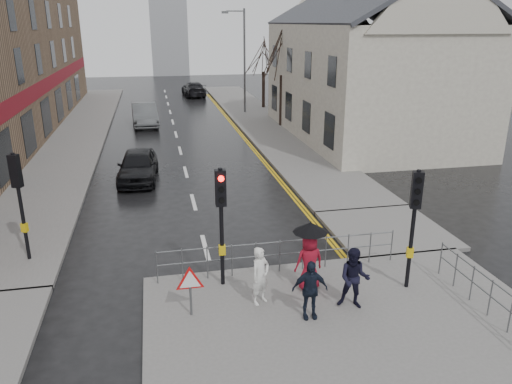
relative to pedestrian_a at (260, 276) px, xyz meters
name	(u,v)px	position (x,y,z in m)	size (l,w,h in m)	color
ground	(217,292)	(-1.03, 0.98, -0.92)	(120.00, 120.00, 0.00)	black
near_pavement	(370,354)	(1.97, -2.52, -0.85)	(10.00, 9.00, 0.14)	#605E5B
left_pavement	(78,131)	(-7.53, 23.98, -0.85)	(4.00, 44.00, 0.14)	#605E5B
right_pavement	(258,119)	(5.47, 25.98, -0.85)	(4.00, 40.00, 0.14)	#605E5B
pavement_bridge_right	(386,230)	(5.47, 3.98, -0.85)	(4.00, 4.20, 0.14)	#605E5B
building_right_cream	(367,62)	(10.97, 18.98, 3.86)	(9.00, 16.40, 10.10)	beige
church_tower	(167,8)	(0.47, 62.98, 8.08)	(5.00, 5.00, 18.00)	#96999E
traffic_signal_near_left	(221,207)	(-0.83, 1.17, 1.54)	(0.28, 0.27, 3.40)	black
traffic_signal_near_right	(415,209)	(4.17, -0.03, 1.54)	(0.34, 0.33, 3.40)	black
traffic_signal_far_left	(18,188)	(-6.53, 3.98, 1.54)	(0.34, 0.33, 3.40)	black
guard_railing_front	(280,249)	(0.92, 1.58, -0.06)	(7.14, 0.04, 1.00)	#595B5E
guard_railing_side	(491,291)	(5.47, -1.77, -0.08)	(0.04, 4.54, 1.00)	#595B5E
warning_sign	(190,283)	(-1.83, -0.23, 0.12)	(0.80, 0.07, 1.35)	#595B5E
street_lamp	(242,54)	(4.79, 28.98, 3.78)	(1.83, 0.25, 8.00)	#595B5E
tree_near	(282,53)	(6.47, 22.98, 4.21)	(2.40, 2.40, 6.58)	black
tree_far	(264,56)	(6.97, 30.98, 3.50)	(2.40, 2.40, 5.64)	black
pedestrian_a	(260,276)	(0.00, 0.00, 0.00)	(0.57, 0.37, 1.56)	white
pedestrian_b	(354,278)	(2.30, -0.69, 0.04)	(0.79, 0.62, 1.63)	black
pedestrian_with_umbrella	(310,252)	(1.46, 0.46, 0.31)	(0.96, 0.96, 1.96)	maroon
pedestrian_d	(310,290)	(1.05, -0.91, -0.01)	(0.90, 0.37, 1.53)	black
car_parked	(138,165)	(-3.30, 12.07, -0.19)	(1.73, 4.30, 1.47)	black
car_mid	(145,115)	(-3.04, 25.46, -0.12)	(1.69, 4.85, 1.60)	#505456
car_far	(194,89)	(1.75, 39.96, -0.21)	(2.00, 4.92, 1.43)	black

